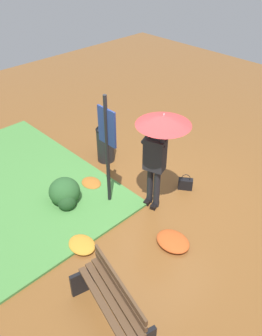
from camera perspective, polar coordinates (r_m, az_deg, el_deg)
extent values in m
plane|color=brown|center=(7.09, 3.20, -5.37)|extent=(18.00, 18.00, 0.00)
cylinder|color=black|center=(6.79, 3.11, -2.76)|extent=(0.12, 0.12, 0.86)
cylinder|color=black|center=(6.70, 4.23, -3.44)|extent=(0.12, 0.12, 0.86)
cube|color=black|center=(7.02, 2.79, -5.39)|extent=(0.17, 0.24, 0.08)
cube|color=black|center=(6.93, 3.87, -6.09)|extent=(0.17, 0.24, 0.08)
cube|color=#232328|center=(6.31, 3.92, 2.22)|extent=(0.44, 0.35, 0.64)
sphere|color=tan|center=(6.06, 4.10, 5.84)|extent=(0.20, 0.20, 0.20)
ellipsoid|color=black|center=(6.05, 4.11, 6.09)|extent=(0.20, 0.20, 0.15)
cylinder|color=#232328|center=(6.30, 2.40, 4.50)|extent=(0.18, 0.13, 0.18)
cylinder|color=#232328|center=(6.22, 2.63, 5.04)|extent=(0.24, 0.11, 0.33)
cube|color=black|center=(6.11, 3.34, 5.92)|extent=(0.07, 0.04, 0.14)
cylinder|color=#232328|center=(6.09, 5.17, 3.51)|extent=(0.11, 0.10, 0.09)
cylinder|color=#232328|center=(6.06, 5.17, 4.32)|extent=(0.10, 0.09, 0.23)
cylinder|color=#A5A5AD|center=(5.91, 5.31, 6.97)|extent=(0.02, 0.02, 0.41)
cone|color=#B22D2D|center=(5.86, 5.37, 7.78)|extent=(0.96, 0.96, 0.16)
sphere|color=#A5A5AD|center=(5.81, 5.43, 8.74)|extent=(0.02, 0.02, 0.02)
cylinder|color=black|center=(6.39, -3.87, 2.40)|extent=(0.07, 0.07, 2.30)
cube|color=navy|center=(6.11, -3.97, 6.76)|extent=(0.44, 0.04, 0.70)
cube|color=silver|center=(6.12, -3.84, 6.82)|extent=(0.38, 0.01, 0.64)
cube|color=black|center=(7.39, 8.88, -2.60)|extent=(0.32, 0.29, 0.24)
torus|color=black|center=(7.29, 9.00, -1.61)|extent=(0.15, 0.12, 0.18)
cube|color=black|center=(5.54, -8.01, -17.97)|extent=(0.14, 0.36, 0.44)
cube|color=#513823|center=(5.00, -4.61, -21.49)|extent=(1.38, 0.43, 0.04)
cube|color=#513823|center=(5.04, -3.50, -20.72)|extent=(1.38, 0.43, 0.04)
cube|color=#513823|center=(5.08, -2.42, -19.95)|extent=(1.38, 0.43, 0.04)
cube|color=#513823|center=(5.02, -2.00, -18.98)|extent=(1.37, 0.37, 0.10)
cube|color=#513823|center=(4.91, -2.04, -18.04)|extent=(1.37, 0.37, 0.10)
cylinder|color=black|center=(8.05, -4.18, 3.75)|extent=(0.40, 0.40, 0.80)
torus|color=black|center=(7.84, -4.32, 6.32)|extent=(0.42, 0.42, 0.04)
ellipsoid|color=#285628|center=(6.99, -10.83, -3.79)|extent=(0.61, 0.61, 0.55)
ellipsoid|color=#1E421E|center=(6.89, -10.48, -5.43)|extent=(0.37, 0.37, 0.37)
ellipsoid|color=#B74C1E|center=(6.25, 6.87, -11.81)|extent=(0.63, 0.50, 0.14)
ellipsoid|color=#A86023|center=(7.49, -6.52, -2.44)|extent=(0.47, 0.37, 0.10)
ellipsoid|color=#C68428|center=(6.23, -8.03, -12.32)|extent=(0.53, 0.42, 0.12)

